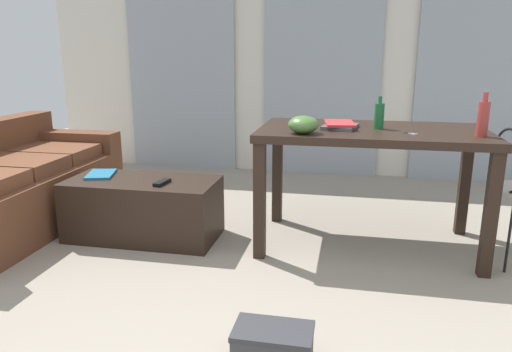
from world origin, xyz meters
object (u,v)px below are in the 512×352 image
at_px(bottle_near, 379,116).
at_px(magazine, 101,174).
at_px(coffee_table, 143,209).
at_px(bottle_far, 483,118).
at_px(tv_remote_primary, 162,182).
at_px(shoebox, 273,345).
at_px(craft_table, 371,145).
at_px(couch, 8,187).
at_px(book_stack, 340,125).
at_px(bowl, 303,125).
at_px(scissors, 409,133).

distance_m(bottle_near, magazine, 1.96).
distance_m(coffee_table, bottle_far, 2.25).
distance_m(bottle_near, bottle_far, 0.60).
distance_m(tv_remote_primary, shoebox, 1.52).
distance_m(craft_table, tv_remote_primary, 1.39).
height_order(craft_table, bottle_near, bottle_near).
height_order(couch, magazine, couch).
distance_m(bottle_far, shoebox, 1.78).
relative_size(couch, bottle_far, 6.91).
bearing_deg(shoebox, craft_table, 73.66).
xyz_separation_m(bottle_far, book_stack, (-0.81, 0.15, -0.09)).
bearing_deg(coffee_table, bottle_near, 6.69).
relative_size(coffee_table, tv_remote_primary, 6.50).
relative_size(couch, bottle_near, 8.60).
distance_m(couch, bottle_far, 3.25).
bearing_deg(bottle_near, tv_remote_primary, -169.44).
distance_m(couch, coffee_table, 1.06).
bearing_deg(tv_remote_primary, bottle_near, 18.17).
distance_m(bottle_far, magazine, 2.52).
bearing_deg(couch, craft_table, 3.76).
relative_size(bottle_far, book_stack, 0.87).
xyz_separation_m(book_stack, shoebox, (-0.20, -1.36, -0.73)).
height_order(coffee_table, bowl, bowl).
height_order(coffee_table, scissors, scissors).
bearing_deg(tv_remote_primary, couch, -175.94).
xyz_separation_m(coffee_table, magazine, (-0.34, 0.05, 0.22)).
height_order(tv_remote_primary, magazine, tv_remote_primary).
xyz_separation_m(coffee_table, shoebox, (1.12, -1.21, -0.13)).
bearing_deg(magazine, bottle_far, -17.35).
relative_size(bottle_near, shoebox, 0.62).
bearing_deg(magazine, bottle_near, -12.23).
bearing_deg(couch, tv_remote_primary, -3.55).
xyz_separation_m(scissors, magazine, (-2.07, 0.02, -0.37)).
bearing_deg(bottle_far, book_stack, 169.40).
xyz_separation_m(bottle_far, magazine, (-2.47, 0.05, -0.47)).
bearing_deg(shoebox, bowl, 90.53).
distance_m(craft_table, magazine, 1.88).
bearing_deg(scissors, magazine, 179.46).
relative_size(coffee_table, bottle_far, 4.03).
bearing_deg(bottle_far, shoebox, -129.95).
relative_size(scissors, magazine, 0.36).
bearing_deg(bottle_far, tv_remote_primary, -177.78).
bearing_deg(shoebox, magazine, 139.04).
height_order(bowl, tv_remote_primary, bowl).
height_order(coffee_table, magazine, magazine).
height_order(bottle_far, bowl, bottle_far).
xyz_separation_m(magazine, shoebox, (1.46, -1.26, -0.35)).
height_order(bottle_far, tv_remote_primary, bottle_far).
bearing_deg(couch, coffee_table, -0.12).
bearing_deg(couch, book_stack, 3.63).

